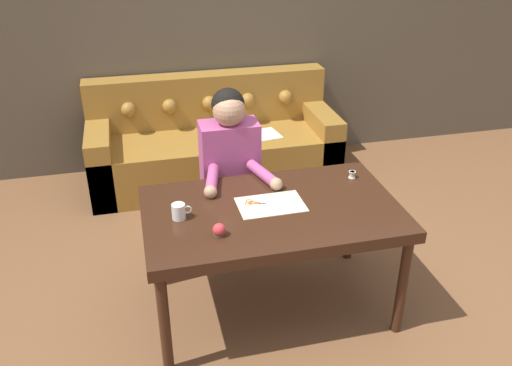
% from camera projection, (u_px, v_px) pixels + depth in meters
% --- Properties ---
extents(ground_plane, '(16.00, 16.00, 0.00)m').
position_uv_depth(ground_plane, '(290.00, 302.00, 3.48)').
color(ground_plane, brown).
extents(wall_back, '(8.00, 0.06, 2.60)m').
position_uv_depth(wall_back, '(220.00, 24.00, 4.84)').
color(wall_back, brown).
rests_on(wall_back, ground_plane).
extents(dining_table, '(1.48, 0.89, 0.73)m').
position_uv_depth(dining_table, '(272.00, 218.00, 3.15)').
color(dining_table, '#381E11').
rests_on(dining_table, ground_plane).
extents(couch, '(2.17, 0.83, 0.91)m').
position_uv_depth(couch, '(213.00, 145.00, 4.91)').
color(couch, olive).
rests_on(couch, ground_plane).
extents(person, '(0.49, 0.60, 1.25)m').
position_uv_depth(person, '(230.00, 176.00, 3.66)').
color(person, '#33281E').
rests_on(person, ground_plane).
extents(pattern_paper_main, '(0.39, 0.26, 0.00)m').
position_uv_depth(pattern_paper_main, '(271.00, 205.00, 3.14)').
color(pattern_paper_main, beige).
rests_on(pattern_paper_main, dining_table).
extents(scissors, '(0.22, 0.14, 0.01)m').
position_uv_depth(scissors, '(257.00, 203.00, 3.16)').
color(scissors, silver).
rests_on(scissors, dining_table).
extents(mug, '(0.11, 0.08, 0.09)m').
position_uv_depth(mug, '(179.00, 211.00, 2.99)').
color(mug, silver).
rests_on(mug, dining_table).
extents(thread_spool, '(0.04, 0.04, 0.05)m').
position_uv_depth(thread_spool, '(352.00, 175.00, 3.44)').
color(thread_spool, beige).
rests_on(thread_spool, dining_table).
extents(pin_cushion, '(0.07, 0.07, 0.07)m').
position_uv_depth(pin_cushion, '(219.00, 230.00, 2.85)').
color(pin_cushion, '#4C3828').
rests_on(pin_cushion, dining_table).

